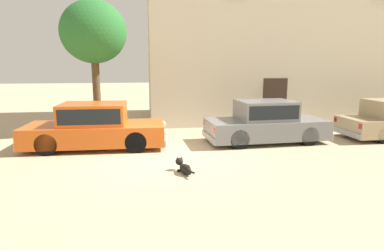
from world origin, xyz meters
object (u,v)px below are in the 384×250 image
object	(u,v)px
parked_sedan_nearest	(95,126)
acacia_tree_left	(94,33)
parked_sedan_second	(266,122)
stray_dog_spotted	(184,167)

from	to	relation	value
parked_sedan_nearest	acacia_tree_left	xyz separation A→B (m)	(-0.27, 2.67, 3.17)
parked_sedan_nearest	parked_sedan_second	bearing A→B (deg)	1.07
parked_sedan_second	stray_dog_spotted	distance (m)	4.40
parked_sedan_nearest	stray_dog_spotted	xyz separation A→B (m)	(2.56, -2.96, -0.56)
parked_sedan_nearest	parked_sedan_second	world-z (taller)	same
parked_sedan_nearest	acacia_tree_left	world-z (taller)	acacia_tree_left
parked_sedan_nearest	stray_dog_spotted	bearing A→B (deg)	-47.82
parked_sedan_second	stray_dog_spotted	world-z (taller)	parked_sedan_second
stray_dog_spotted	acacia_tree_left	world-z (taller)	acacia_tree_left
parked_sedan_nearest	acacia_tree_left	bearing A→B (deg)	97.18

